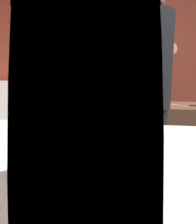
# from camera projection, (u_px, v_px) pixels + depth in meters

# --- Properties ---
(wall_back) EXTENTS (5.20, 0.10, 2.70)m
(wall_back) POSITION_uv_depth(u_px,v_px,m) (119.00, 68.00, 3.31)
(wall_back) COLOR brown
(wall_back) RESTS_ON ground
(prep_counter) EXTENTS (2.10, 0.60, 0.92)m
(prep_counter) POSITION_uv_depth(u_px,v_px,m) (146.00, 152.00, 1.88)
(prep_counter) COLOR brown
(prep_counter) RESTS_ON ground
(back_shelf) EXTENTS (0.80, 0.36, 1.22)m
(back_shelf) POSITION_uv_depth(u_px,v_px,m) (134.00, 114.00, 3.11)
(back_shelf) COLOR #393437
(back_shelf) RESTS_ON ground
(bartender) EXTENTS (0.48, 0.54, 1.77)m
(bartender) POSITION_uv_depth(u_px,v_px,m) (145.00, 95.00, 1.36)
(bartender) COLOR #2A312F
(bartender) RESTS_ON ground
(mixing_bowl) EXTENTS (0.21, 0.21, 0.06)m
(mixing_bowl) POSITION_uv_depth(u_px,v_px,m) (105.00, 100.00, 1.97)
(mixing_bowl) COLOR #C85235
(mixing_bowl) RESTS_ON prep_counter
(chefs_knife) EXTENTS (0.24, 0.11, 0.01)m
(chefs_knife) POSITION_uv_depth(u_px,v_px,m) (174.00, 105.00, 1.73)
(chefs_knife) COLOR silver
(chefs_knife) RESTS_ON prep_counter
(pint_glass_far) EXTENTS (0.08, 0.08, 0.14)m
(pint_glass_far) POSITION_uv_depth(u_px,v_px,m) (85.00, 120.00, 0.10)
(pint_glass_far) COLOR #B06929
(pint_glass_far) RESTS_ON bar_counter
(bottle_vinegar) EXTENTS (0.05, 0.05, 0.25)m
(bottle_vinegar) POSITION_uv_depth(u_px,v_px,m) (125.00, 68.00, 2.95)
(bottle_vinegar) COLOR red
(bottle_vinegar) RESTS_ON back_shelf
(bottle_hot_sauce) EXTENTS (0.07, 0.07, 0.20)m
(bottle_hot_sauce) POSITION_uv_depth(u_px,v_px,m) (141.00, 70.00, 3.03)
(bottle_hot_sauce) COLOR black
(bottle_hot_sauce) RESTS_ON back_shelf
(bottle_olive_oil) EXTENTS (0.07, 0.07, 0.22)m
(bottle_olive_oil) POSITION_uv_depth(u_px,v_px,m) (115.00, 70.00, 3.14)
(bottle_olive_oil) COLOR red
(bottle_olive_oil) RESTS_ON back_shelf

